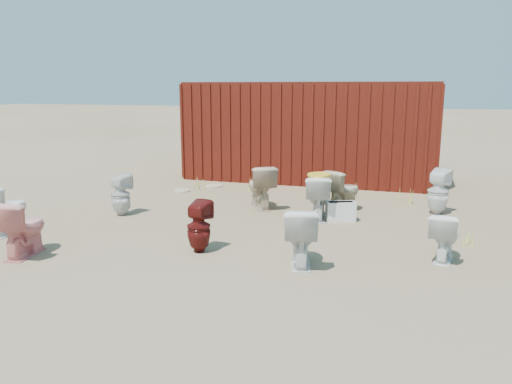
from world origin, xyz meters
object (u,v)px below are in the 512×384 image
(shipping_container, at_px, (311,131))
(toilet_front_e, at_px, (444,236))
(toilet_front_c, at_px, (300,236))
(toilet_front_pink, at_px, (22,228))
(toilet_back_beige_left, at_px, (260,187))
(toilet_back_beige_right, at_px, (343,191))
(loose_tank, at_px, (341,212))
(toilet_front_a, at_px, (5,209))
(toilet_back_yellowlid, at_px, (318,197))
(toilet_back_e, at_px, (438,192))
(toilet_front_maroon, at_px, (199,227))
(toilet_back_a, at_px, (121,195))

(shipping_container, height_order, toilet_front_e, shipping_container)
(toilet_front_c, height_order, toilet_front_e, toilet_front_c)
(toilet_front_pink, bearing_deg, toilet_back_beige_left, -131.73)
(toilet_back_beige_right, xyz_separation_m, loose_tank, (0.08, -0.74, -0.22))
(toilet_back_beige_right, bearing_deg, toilet_back_beige_left, 37.13)
(toilet_front_a, height_order, toilet_front_e, toilet_front_a)
(toilet_front_a, xyz_separation_m, toilet_back_yellowlid, (4.55, 2.36, -0.01))
(toilet_back_e, bearing_deg, toilet_back_yellowlid, 50.03)
(toilet_back_yellowlid, bearing_deg, toilet_back_beige_right, -123.80)
(toilet_front_c, relative_size, toilet_front_maroon, 1.07)
(toilet_back_a, distance_m, loose_tank, 3.94)
(toilet_back_beige_right, bearing_deg, toilet_front_c, 117.52)
(toilet_back_beige_left, bearing_deg, toilet_front_maroon, 56.87)
(loose_tank, bearing_deg, toilet_back_yellowlid, 152.37)
(toilet_front_e, distance_m, loose_tank, 2.24)
(toilet_front_pink, height_order, toilet_front_e, toilet_front_pink)
(toilet_front_pink, distance_m, toilet_back_beige_right, 5.43)
(toilet_front_c, relative_size, toilet_back_beige_left, 0.94)
(toilet_back_beige_left, bearing_deg, toilet_front_c, 84.28)
(loose_tank, bearing_deg, toilet_front_a, -178.18)
(toilet_front_a, bearing_deg, toilet_front_pink, 138.34)
(toilet_front_c, distance_m, toilet_back_a, 3.98)
(toilet_back_beige_left, bearing_deg, toilet_front_pink, 25.74)
(toilet_front_a, height_order, loose_tank, toilet_front_a)
(toilet_back_beige_left, relative_size, toilet_back_e, 1.00)
(toilet_front_c, distance_m, toilet_back_e, 3.83)
(toilet_front_c, bearing_deg, shipping_container, -93.38)
(shipping_container, xyz_separation_m, toilet_front_e, (2.95, -5.58, -0.87))
(toilet_front_c, height_order, toilet_back_yellowlid, same)
(toilet_front_e, height_order, toilet_back_beige_left, toilet_back_beige_left)
(toilet_front_a, relative_size, toilet_back_a, 1.07)
(toilet_front_pink, xyz_separation_m, toilet_front_e, (5.51, 1.56, -0.07))
(toilet_front_a, height_order, toilet_back_beige_right, toilet_front_a)
(toilet_back_a, bearing_deg, toilet_front_a, 67.92)
(toilet_back_beige_right, xyz_separation_m, toilet_back_yellowlid, (-0.32, -0.71, 0.00))
(toilet_back_beige_right, distance_m, loose_tank, 0.78)
(toilet_front_pink, height_order, toilet_back_e, toilet_back_e)
(toilet_front_e, bearing_deg, toilet_back_beige_left, -23.57)
(toilet_front_pink, relative_size, toilet_front_c, 1.01)
(toilet_front_pink, relative_size, toilet_front_maroon, 1.08)
(toilet_front_a, xyz_separation_m, toilet_front_e, (6.55, 0.78, -0.07))
(toilet_back_beige_left, distance_m, loose_tank, 1.72)
(toilet_front_e, distance_m, toilet_back_beige_left, 3.84)
(toilet_back_beige_right, bearing_deg, toilet_back_a, 51.50)
(toilet_front_pink, distance_m, toilet_back_a, 2.34)
(shipping_container, bearing_deg, toilet_back_e, -45.01)
(toilet_back_a, relative_size, toilet_back_beige_left, 0.91)
(shipping_container, distance_m, toilet_front_c, 6.50)
(toilet_front_c, xyz_separation_m, toilet_back_yellowlid, (-0.21, 2.35, -0.00))
(toilet_back_a, bearing_deg, toilet_back_e, -148.67)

